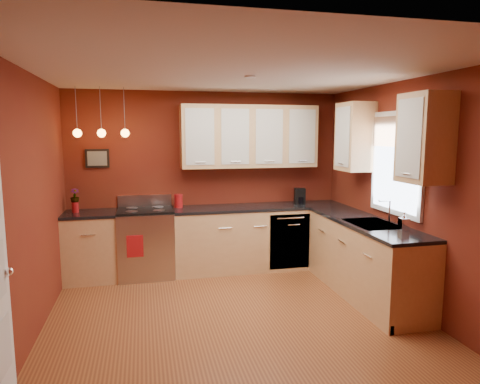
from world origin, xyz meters
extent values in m
plane|color=#96562B|center=(0.00, 0.00, 0.00)|extent=(4.20, 4.20, 0.00)
cube|color=beige|center=(0.00, 0.00, 2.60)|extent=(4.00, 4.20, 0.02)
cube|color=maroon|center=(0.00, 2.10, 1.30)|extent=(4.00, 0.02, 2.60)
cube|color=maroon|center=(0.00, -2.10, 1.30)|extent=(4.00, 0.02, 2.60)
cube|color=maroon|center=(-2.00, 0.00, 1.30)|extent=(0.02, 4.20, 2.60)
cube|color=maroon|center=(2.00, 0.00, 1.30)|extent=(0.02, 4.20, 2.60)
cube|color=tan|center=(-1.65, 1.80, 0.45)|extent=(0.70, 0.60, 0.90)
cube|color=tan|center=(0.73, 1.80, 0.45)|extent=(2.54, 0.60, 0.90)
cube|color=tan|center=(1.70, 0.45, 0.45)|extent=(0.60, 2.10, 0.90)
cube|color=black|center=(-1.65, 1.80, 0.92)|extent=(0.70, 0.62, 0.04)
cube|color=black|center=(0.73, 1.80, 0.92)|extent=(2.54, 0.62, 0.04)
cube|color=black|center=(1.70, 0.45, 0.92)|extent=(0.62, 2.10, 0.04)
cube|color=#B2B2B6|center=(-0.92, 1.80, 0.46)|extent=(0.76, 0.64, 0.92)
cube|color=black|center=(-0.92, 1.50, 0.48)|extent=(0.55, 0.02, 0.32)
cylinder|color=#B2B2B6|center=(-0.92, 1.49, 0.72)|extent=(0.60, 0.02, 0.02)
cube|color=black|center=(-0.92, 1.80, 0.94)|extent=(0.76, 0.60, 0.03)
cylinder|color=gray|center=(-1.10, 1.66, 0.95)|extent=(0.16, 0.16, 0.01)
cylinder|color=gray|center=(-0.74, 1.66, 0.95)|extent=(0.16, 0.16, 0.01)
cylinder|color=gray|center=(-1.10, 1.94, 0.95)|extent=(0.16, 0.16, 0.01)
cylinder|color=gray|center=(-0.74, 1.94, 0.95)|extent=(0.16, 0.16, 0.01)
cube|color=#B2B2B6|center=(-0.92, 2.10, 1.03)|extent=(0.76, 0.04, 0.16)
cube|color=#B2B2B6|center=(1.10, 1.51, 0.45)|extent=(0.60, 0.02, 0.80)
cube|color=gray|center=(1.70, 0.30, 0.92)|extent=(0.50, 0.70, 0.05)
cube|color=black|center=(1.70, 0.47, 0.91)|extent=(0.42, 0.30, 0.02)
cube|color=black|center=(1.70, 0.13, 0.91)|extent=(0.42, 0.30, 0.02)
cylinder|color=white|center=(1.92, 0.30, 1.08)|extent=(0.02, 0.02, 0.28)
cylinder|color=white|center=(1.85, 0.30, 1.21)|extent=(0.16, 0.02, 0.02)
cube|color=white|center=(1.98, 0.30, 1.65)|extent=(0.04, 1.02, 1.22)
cube|color=white|center=(1.97, 0.30, 1.65)|extent=(0.01, 0.90, 1.10)
cube|color=#866243|center=(1.95, 0.30, 2.02)|extent=(0.02, 0.96, 0.36)
cube|color=silver|center=(-1.94, -1.02, 0.50)|extent=(0.00, 0.28, 0.40)
sphere|color=white|center=(-1.91, -0.87, 1.00)|extent=(0.06, 0.06, 0.06)
cube|color=tan|center=(0.60, 1.93, 1.95)|extent=(2.00, 0.35, 0.90)
cube|color=tan|center=(1.82, 0.32, 1.95)|extent=(0.35, 1.95, 0.90)
cube|color=black|center=(-1.55, 2.08, 1.65)|extent=(0.32, 0.03, 0.26)
cylinder|color=gray|center=(-1.75, 1.75, 2.30)|extent=(0.01, 0.01, 0.60)
sphere|color=#FFA53F|center=(-1.75, 1.75, 2.00)|extent=(0.11, 0.11, 0.11)
cylinder|color=gray|center=(-1.45, 1.75, 2.30)|extent=(0.01, 0.01, 0.60)
sphere|color=#FFA53F|center=(-1.45, 1.75, 2.00)|extent=(0.11, 0.11, 0.11)
cylinder|color=gray|center=(-1.15, 1.75, 2.30)|extent=(0.01, 0.01, 0.60)
sphere|color=#FFA53F|center=(-1.15, 1.75, 2.00)|extent=(0.11, 0.11, 0.11)
cylinder|color=#A41115|center=(-0.45, 1.91, 1.03)|extent=(0.12, 0.12, 0.18)
cylinder|color=#A41115|center=(-0.45, 1.91, 1.12)|extent=(0.13, 0.13, 0.02)
cylinder|color=#A41115|center=(-1.84, 1.83, 1.01)|extent=(0.09, 0.09, 0.14)
imported|color=#A41115|center=(-1.84, 1.83, 1.16)|extent=(0.14, 0.14, 0.20)
cube|color=black|center=(1.37, 1.86, 1.06)|extent=(0.19, 0.17, 0.23)
cylinder|color=black|center=(1.37, 1.81, 0.99)|extent=(0.11, 0.11, 0.11)
imported|color=white|center=(1.84, -0.11, 1.04)|extent=(0.10, 0.10, 0.21)
cube|color=#A41115|center=(-1.07, 1.47, 0.52)|extent=(0.21, 0.01, 0.29)
camera|label=1|loc=(-0.93, -4.18, 2.00)|focal=32.00mm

